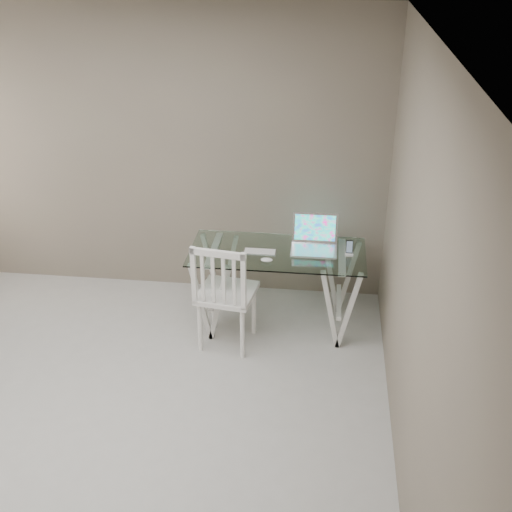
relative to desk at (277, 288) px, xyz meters
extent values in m
plane|color=#ABA9A4|center=(-1.05, -1.62, -0.38)|extent=(4.50, 4.50, 0.00)
cube|color=white|center=(-1.05, -1.62, 2.32)|extent=(4.00, 4.50, 0.02)
cube|color=#74695B|center=(-1.05, 0.63, 0.97)|extent=(4.00, 0.02, 2.70)
cube|color=#74695B|center=(0.95, -1.62, 0.97)|extent=(0.02, 4.50, 2.70)
cube|color=silver|center=(0.00, 0.00, 0.36)|extent=(1.50, 0.70, 0.01)
cube|color=silver|center=(-0.55, 0.00, -0.02)|extent=(0.24, 0.62, 0.72)
cube|color=silver|center=(0.55, 0.00, -0.02)|extent=(0.24, 0.62, 0.72)
cube|color=white|center=(-0.40, -0.31, 0.11)|extent=(0.52, 0.52, 0.04)
cylinder|color=white|center=(-0.60, -0.47, -0.15)|extent=(0.04, 0.04, 0.47)
cylinder|color=white|center=(-0.24, -0.52, -0.15)|extent=(0.04, 0.04, 0.47)
cylinder|color=white|center=(-0.55, -0.10, -0.15)|extent=(0.04, 0.04, 0.47)
cylinder|color=white|center=(-0.19, -0.15, -0.15)|extent=(0.04, 0.04, 0.47)
cube|color=white|center=(-0.42, -0.52, 0.36)|extent=(0.46, 0.10, 0.51)
cube|color=silver|center=(0.31, 0.04, 0.37)|extent=(0.39, 0.27, 0.02)
cube|color=#19D899|center=(0.31, 0.22, 0.50)|extent=(0.39, 0.09, 0.25)
cube|color=silver|center=(-0.15, -0.03, 0.37)|extent=(0.28, 0.12, 0.01)
ellipsoid|color=white|center=(-0.07, -0.19, 0.38)|extent=(0.10, 0.06, 0.03)
cube|color=white|center=(0.61, 0.01, 0.37)|extent=(0.07, 0.07, 0.02)
cube|color=black|center=(0.61, 0.02, 0.43)|extent=(0.06, 0.03, 0.11)
camera|label=1|loc=(0.38, -4.86, 2.88)|focal=45.00mm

